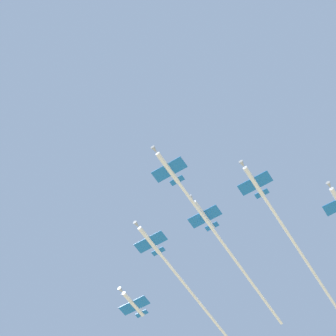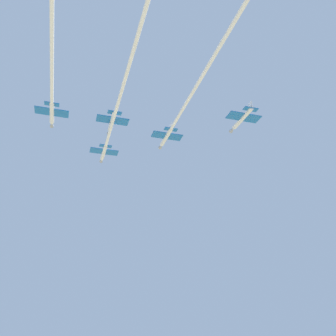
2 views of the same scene
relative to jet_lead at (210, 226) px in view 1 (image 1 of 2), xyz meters
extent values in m
cylinder|color=white|center=(17.61, -3.45, 0.00)|extent=(8.52, 2.65, 1.04)
cone|color=#9EA3AD|center=(22.70, -4.45, 0.00)|extent=(2.04, 1.33, 0.98)
cube|color=blue|center=(17.15, -3.36, -0.05)|extent=(4.41, 7.98, 0.17)
cube|color=blue|center=(13.97, -2.74, 0.00)|extent=(1.91, 3.40, 0.17)
cube|color=white|center=(14.05, -2.75, 0.84)|extent=(1.51, 0.44, 1.70)
cylinder|color=white|center=(-10.86, 2.13, 0.00)|extent=(48.77, 10.25, 0.73)
cylinder|color=white|center=(6.73, 12.74, 1.38)|extent=(8.52, 2.65, 1.04)
cone|color=#9EA3AD|center=(11.82, 11.74, 1.38)|extent=(2.04, 1.33, 0.98)
cube|color=blue|center=(6.27, 12.83, 1.33)|extent=(4.41, 7.98, 0.17)
cube|color=blue|center=(3.09, 13.45, 1.38)|extent=(1.91, 3.40, 0.17)
cube|color=white|center=(3.16, 13.44, 2.23)|extent=(1.51, 0.44, 1.70)
cylinder|color=white|center=(-22.06, 18.38, 1.38)|extent=(49.40, 10.37, 0.73)
cylinder|color=white|center=(1.42, -14.34, -0.44)|extent=(8.52, 2.65, 1.04)
cone|color=#9EA3AD|center=(6.51, -15.33, -0.44)|extent=(2.04, 1.33, 0.98)
cube|color=blue|center=(0.96, -14.25, -0.49)|extent=(4.41, 7.98, 0.17)
cube|color=blue|center=(-2.22, -13.62, -0.44)|extent=(1.91, 3.40, 0.17)
cube|color=white|center=(-2.15, -13.64, 0.41)|extent=(1.51, 0.44, 1.70)
cylinder|color=white|center=(-26.15, -8.93, -0.44)|extent=(46.97, 9.89, 0.73)
cylinder|color=white|center=(2.72, -0.53, 0.83)|extent=(8.52, 2.65, 1.04)
cone|color=#9EA3AD|center=(7.81, -1.53, 0.83)|extent=(2.04, 1.33, 0.98)
cube|color=blue|center=(2.26, -0.44, 0.79)|extent=(4.41, 7.98, 0.17)
cube|color=blue|center=(-0.92, 0.18, 0.83)|extent=(1.91, 3.40, 0.17)
cube|color=white|center=(-0.85, 0.17, 1.68)|extent=(1.51, 0.44, 1.70)
cone|color=#9EA3AD|center=(0.93, 27.93, -0.46)|extent=(2.04, 1.33, 0.98)
cylinder|color=white|center=(-14.77, -25.22, -0.93)|extent=(8.52, 2.65, 1.04)
cone|color=#9EA3AD|center=(-9.69, -26.22, -0.93)|extent=(2.04, 1.33, 0.98)
cube|color=blue|center=(-15.23, -25.13, -0.98)|extent=(4.41, 7.98, 0.17)
cube|color=blue|center=(-18.41, -24.51, -0.93)|extent=(1.91, 3.40, 0.17)
cube|color=white|center=(-18.34, -24.52, -0.08)|extent=(1.51, 0.44, 1.70)
camera|label=1|loc=(76.95, 19.65, -111.45)|focal=63.73mm
camera|label=2|loc=(-67.43, 21.22, -44.39)|focal=38.20mm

